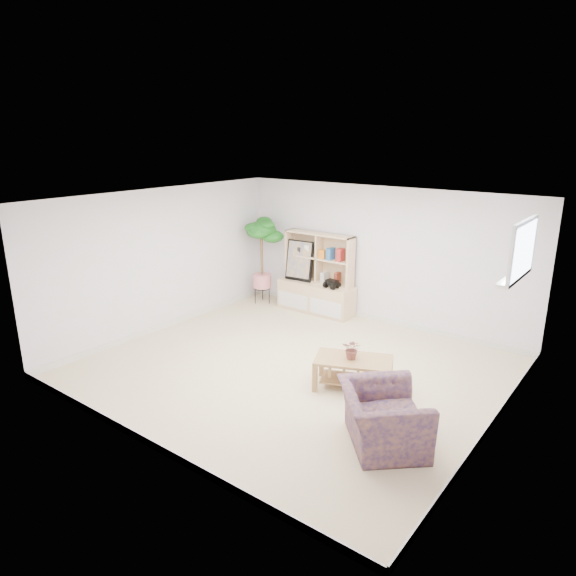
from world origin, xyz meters
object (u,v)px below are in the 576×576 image
Objects in this scene: storage_unit at (316,273)px; floor_tree at (262,261)px; coffee_table at (353,373)px; armchair at (383,414)px.

floor_tree is at bearing -170.72° from storage_unit.
storage_unit reaches higher than coffee_table.
storage_unit is at bearing 110.46° from coffee_table.
coffee_table is (2.11, -2.22, -0.54)m from storage_unit.
floor_tree is 5.15m from armchair.
storage_unit is 1.18m from floor_tree.
coffee_table is 0.59× the size of floor_tree.
coffee_table is at bearing 1.83° from armchair.
floor_tree reaches higher than coffee_table.
storage_unit is at bearing 9.28° from floor_tree.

